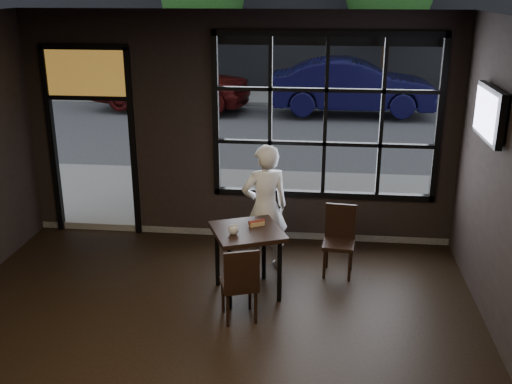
# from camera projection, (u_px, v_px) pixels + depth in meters

# --- Properties ---
(ceiling) EXTENTS (6.00, 7.00, 0.02)m
(ceiling) POSITION_uv_depth(u_px,v_px,m) (170.00, 25.00, 4.44)
(ceiling) COLOR black
(ceiling) RESTS_ON ground
(window_frame) EXTENTS (3.06, 0.12, 2.28)m
(window_frame) POSITION_uv_depth(u_px,v_px,m) (325.00, 117.00, 8.07)
(window_frame) COLOR black
(window_frame) RESTS_ON ground
(stained_transom) EXTENTS (1.20, 0.06, 0.70)m
(stained_transom) POSITION_uv_depth(u_px,v_px,m) (86.00, 72.00, 8.23)
(stained_transom) COLOR orange
(stained_transom) RESTS_ON ground
(street_asphalt) EXTENTS (60.00, 41.00, 0.04)m
(street_asphalt) POSITION_uv_depth(u_px,v_px,m) (299.00, 64.00, 28.04)
(street_asphalt) COLOR #545456
(street_asphalt) RESTS_ON ground
(cafe_table) EXTENTS (1.00, 1.00, 0.83)m
(cafe_table) POSITION_uv_depth(u_px,v_px,m) (248.00, 261.00, 7.03)
(cafe_table) COLOR black
(cafe_table) RESTS_ON floor
(chair_near) EXTENTS (0.48, 0.48, 0.88)m
(chair_near) POSITION_uv_depth(u_px,v_px,m) (239.00, 282.00, 6.50)
(chair_near) COLOR black
(chair_near) RESTS_ON floor
(chair_window) EXTENTS (0.42, 0.42, 0.89)m
(chair_window) POSITION_uv_depth(u_px,v_px,m) (339.00, 242.00, 7.49)
(chair_window) COLOR black
(chair_window) RESTS_ON floor
(man) EXTENTS (0.71, 0.60, 1.66)m
(man) POSITION_uv_depth(u_px,v_px,m) (265.00, 208.00, 7.54)
(man) COLOR white
(man) RESTS_ON floor
(hotdog) EXTENTS (0.21, 0.17, 0.06)m
(hotdog) POSITION_uv_depth(u_px,v_px,m) (257.00, 223.00, 7.00)
(hotdog) COLOR tan
(hotdog) RESTS_ON cafe_table
(cup) EXTENTS (0.17, 0.17, 0.10)m
(cup) POSITION_uv_depth(u_px,v_px,m) (234.00, 230.00, 6.76)
(cup) COLOR silver
(cup) RESTS_ON cafe_table
(tv) EXTENTS (0.11, 0.97, 0.57)m
(tv) POSITION_uv_depth(u_px,v_px,m) (490.00, 114.00, 6.38)
(tv) COLOR black
(tv) RESTS_ON wall_right
(navy_car) EXTENTS (4.54, 1.65, 1.49)m
(navy_car) POSITION_uv_depth(u_px,v_px,m) (353.00, 86.00, 16.51)
(navy_car) COLOR black
(navy_car) RESTS_ON street_asphalt
(maroon_car) EXTENTS (4.77, 2.28, 1.57)m
(maroon_car) POSITION_uv_depth(u_px,v_px,m) (171.00, 80.00, 17.24)
(maroon_car) COLOR #4A0D0C
(maroon_car) RESTS_ON street_asphalt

